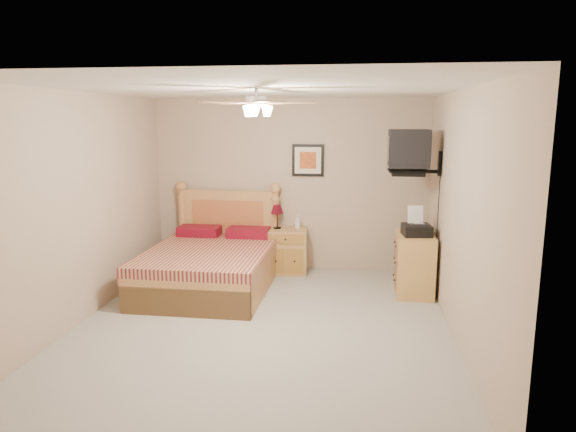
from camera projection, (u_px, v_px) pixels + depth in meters
The scene contains 17 objects.
floor at pixel (263, 326), 5.56m from camera, with size 4.50×4.50×0.00m, color gray.
ceiling at pixel (260, 89), 5.09m from camera, with size 4.00×4.50×0.04m, color white.
wall_back at pixel (290, 185), 7.52m from camera, with size 4.00×0.04×2.50m, color tan.
wall_front at pixel (194, 278), 3.13m from camera, with size 4.00×0.04×2.50m, color tan.
wall_left at pixel (81, 208), 5.59m from camera, with size 0.04×4.50×2.50m, color tan.
wall_right at pixel (461, 217), 5.06m from camera, with size 0.04×4.50×2.50m, color tan.
bed at pixel (209, 241), 6.65m from camera, with size 1.53×2.01×1.30m, color #B77E44, non-canonical shape.
nightstand at pixel (286, 251), 7.45m from camera, with size 0.60×0.45×0.65m, color #A87B3E.
table_lamp at pixel (277, 217), 7.40m from camera, with size 0.19×0.19×0.34m, color #500915, non-canonical shape.
lotion_bottle at pixel (298, 222), 7.37m from camera, with size 0.08×0.08×0.21m, color silver.
framed_picture at pixel (308, 160), 7.39m from camera, with size 0.46×0.04×0.46m, color black.
dresser at pixel (414, 264), 6.52m from camera, with size 0.46×0.66×0.78m, color #B48649.
fax_machine at pixel (417, 221), 6.35m from camera, with size 0.34×0.36×0.36m, color black, non-canonical shape.
magazine_lower at pixel (410, 230), 6.63m from camera, with size 0.22×0.30×0.03m, color beige.
magazine_upper at pixel (411, 228), 6.66m from camera, with size 0.20×0.27×0.02m, color gray.
wall_tv at pixel (421, 152), 6.30m from camera, with size 0.56×0.46×0.58m, color black, non-canonical shape.
ceiling_fan at pixel (257, 103), 4.92m from camera, with size 1.14×1.14×0.28m, color silver, non-canonical shape.
Camera 1 is at (0.97, -5.15, 2.21)m, focal length 32.00 mm.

